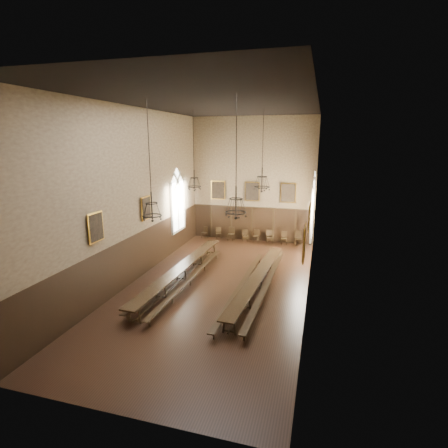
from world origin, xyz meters
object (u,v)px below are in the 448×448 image
at_px(bench_right_outer, 267,285).
at_px(chair_2, 231,236).
at_px(chair_0, 205,235).
at_px(chair_4, 256,238).
at_px(chair_7, 298,241).
at_px(chair_5, 269,239).
at_px(chair_6, 284,241).
at_px(bench_left_inner, 190,280).
at_px(chandelier_front_right, 236,205).
at_px(table_left, 182,274).
at_px(bench_left_outer, 171,277).
at_px(table_right, 257,283).
at_px(chandelier_back_right, 262,182).
at_px(bench_right_inner, 242,287).
at_px(chandelier_back_left, 194,181).
at_px(chair_3, 245,238).
at_px(chandelier_front_left, 152,208).
at_px(chair_1, 219,236).

height_order(bench_right_outer, chair_2, chair_2).
bearing_deg(chair_2, chair_0, -179.67).
xyz_separation_m(chair_4, chair_7, (3.06, -0.00, 0.04)).
distance_m(chair_5, chair_6, 1.07).
bearing_deg(chair_5, bench_left_inner, -125.78).
bearing_deg(chair_6, chair_5, 169.02).
bearing_deg(chandelier_front_right, table_left, 139.80).
bearing_deg(bench_left_inner, chair_0, 104.08).
xyz_separation_m(chair_0, chair_6, (6.08, -0.06, 0.02)).
bearing_deg(bench_left_inner, chandelier_front_right, -41.35).
xyz_separation_m(bench_left_outer, chair_7, (6.05, 8.57, 0.04)).
bearing_deg(chair_7, chandelier_front_right, -109.65).
bearing_deg(chair_5, chair_6, -20.16).
bearing_deg(bench_right_outer, chair_4, 104.15).
xyz_separation_m(table_right, chandelier_front_right, (-0.38, -3.08, 4.50)).
relative_size(table_right, chandelier_back_right, 2.26).
distance_m(chair_4, chandelier_back_right, 7.60).
height_order(bench_right_inner, chandelier_back_left, chandelier_back_left).
bearing_deg(bench_left_outer, table_right, 2.52).
xyz_separation_m(bench_right_outer, chair_3, (-2.93, 8.32, -0.03)).
xyz_separation_m(bench_left_outer, chair_6, (5.05, 8.50, 0.01)).
bearing_deg(chandelier_front_right, chair_4, 96.14).
relative_size(chair_5, chandelier_front_left, 0.20).
relative_size(chair_3, chandelier_front_left, 0.18).
relative_size(bench_right_inner, chandelier_front_left, 1.94).
bearing_deg(chair_4, chandelier_back_right, -74.01).
bearing_deg(chair_2, chair_7, 2.16).
distance_m(chair_2, chandelier_front_right, 12.67).
relative_size(chandelier_back_right, chandelier_front_left, 0.87).
height_order(chair_7, chandelier_back_left, chandelier_back_left).
xyz_separation_m(bench_right_outer, chair_7, (0.95, 8.35, 0.02)).
xyz_separation_m(bench_left_inner, chair_5, (2.81, 8.74, 0.02)).
height_order(chair_7, chandelier_front_right, chandelier_front_right).
bearing_deg(chair_1, bench_right_outer, -78.85).
bearing_deg(bench_right_outer, table_right, -178.08).
height_order(chair_4, chair_5, chair_5).
xyz_separation_m(bench_left_inner, chair_4, (1.82, 8.77, 0.00)).
bearing_deg(table_left, bench_right_inner, -8.35).
bearing_deg(chandelier_front_left, chandelier_back_right, 55.78).
bearing_deg(chair_1, table_right, -81.45).
xyz_separation_m(chair_1, chair_5, (3.87, -0.03, 0.02)).
bearing_deg(chandelier_front_right, chair_3, 100.19).
bearing_deg(chandelier_front_right, table_right, 82.89).
bearing_deg(chair_1, chair_0, 160.71).
bearing_deg(table_left, table_right, -0.87).
xyz_separation_m(bench_right_inner, chandelier_front_left, (-3.45, -2.46, 4.24)).
height_order(table_right, bench_right_outer, table_right).
distance_m(table_right, bench_left_outer, 4.61).
bearing_deg(chair_5, chair_0, 161.85).
xyz_separation_m(chair_2, chair_3, (1.08, 0.02, -0.03)).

